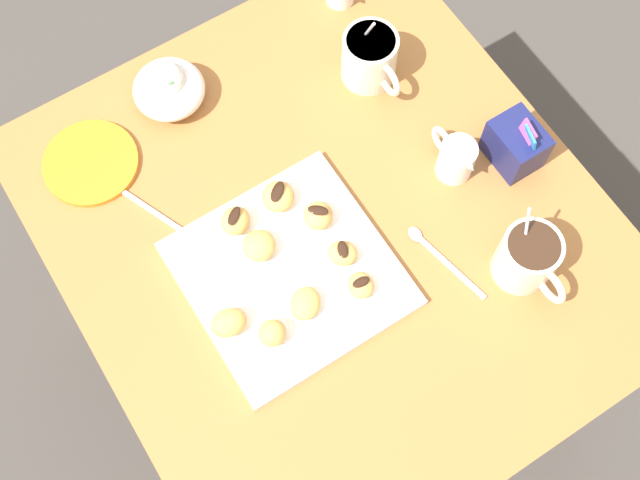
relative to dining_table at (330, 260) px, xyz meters
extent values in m
plane|color=#423D38|center=(0.00, 0.00, -0.59)|extent=(8.00, 8.00, 0.00)
cube|color=#A36633|center=(0.00, 0.00, 0.12)|extent=(0.92, 0.83, 0.04)
cube|color=#A36633|center=(-0.40, -0.36, -0.24)|extent=(0.07, 0.07, 0.69)
cube|color=#A36633|center=(-0.40, 0.36, -0.24)|extent=(0.07, 0.07, 0.69)
cube|color=#A36633|center=(0.40, 0.36, -0.24)|extent=(0.07, 0.07, 0.69)
cube|color=white|center=(0.03, -0.10, 0.15)|extent=(0.31, 0.31, 0.02)
cylinder|color=silver|center=(-0.22, 0.21, 0.19)|extent=(0.09, 0.09, 0.10)
torus|color=silver|center=(-0.16, 0.21, 0.19)|extent=(0.06, 0.01, 0.06)
cylinder|color=#331E11|center=(-0.22, 0.21, 0.23)|extent=(0.08, 0.08, 0.01)
cylinder|color=silver|center=(-0.23, 0.21, 0.22)|extent=(0.05, 0.01, 0.12)
cylinder|color=silver|center=(0.22, 0.21, 0.19)|extent=(0.09, 0.09, 0.10)
torus|color=silver|center=(0.27, 0.21, 0.19)|extent=(0.06, 0.01, 0.06)
cylinder|color=#331E11|center=(0.22, 0.21, 0.23)|extent=(0.08, 0.08, 0.01)
cylinder|color=silver|center=(0.20, 0.21, 0.23)|extent=(0.05, 0.02, 0.13)
cylinder|color=white|center=(0.02, 0.23, 0.17)|extent=(0.06, 0.06, 0.07)
cone|color=white|center=(0.05, 0.23, 0.20)|extent=(0.02, 0.02, 0.02)
torus|color=white|center=(-0.02, 0.23, 0.18)|extent=(0.05, 0.01, 0.05)
cylinder|color=white|center=(0.02, 0.23, 0.20)|extent=(0.05, 0.05, 0.01)
cube|color=#191E51|center=(0.05, 0.32, 0.18)|extent=(0.09, 0.07, 0.08)
cube|color=#EA4C93|center=(0.06, 0.33, 0.23)|extent=(0.04, 0.02, 0.03)
cube|color=#2D84D1|center=(0.07, 0.32, 0.23)|extent=(0.04, 0.02, 0.03)
ellipsoid|color=white|center=(-0.35, -0.10, 0.17)|extent=(0.12, 0.12, 0.07)
sphere|color=silver|center=(-0.35, -0.10, 0.20)|extent=(0.07, 0.07, 0.07)
ellipsoid|color=green|center=(-0.34, -0.10, 0.22)|extent=(0.03, 0.02, 0.02)
cylinder|color=orange|center=(-0.31, -0.27, 0.14)|extent=(0.16, 0.16, 0.01)
cube|color=silver|center=(0.15, 0.12, 0.14)|extent=(0.15, 0.04, 0.00)
ellipsoid|color=silver|center=(0.08, 0.11, 0.14)|extent=(0.03, 0.02, 0.01)
cube|color=silver|center=(-0.17, -0.23, 0.14)|extent=(0.14, 0.07, 0.00)
ellipsoid|color=silver|center=(-0.11, -0.20, 0.14)|extent=(0.03, 0.02, 0.01)
ellipsoid|color=#DBA351|center=(0.09, -0.11, 0.17)|extent=(0.07, 0.07, 0.03)
ellipsoid|color=#DBA351|center=(0.11, -0.02, 0.17)|extent=(0.05, 0.04, 0.03)
ellipsoid|color=black|center=(0.11, -0.02, 0.18)|extent=(0.02, 0.03, 0.00)
ellipsoid|color=#DBA351|center=(-0.08, -0.13, 0.17)|extent=(0.06, 0.06, 0.04)
ellipsoid|color=black|center=(-0.08, -0.13, 0.19)|extent=(0.03, 0.04, 0.00)
ellipsoid|color=#DBA351|center=(0.05, -0.01, 0.17)|extent=(0.06, 0.06, 0.03)
ellipsoid|color=black|center=(0.05, -0.01, 0.19)|extent=(0.03, 0.03, 0.00)
ellipsoid|color=#DBA351|center=(0.06, -0.22, 0.17)|extent=(0.05, 0.06, 0.04)
ellipsoid|color=#DBA351|center=(-0.03, -0.12, 0.17)|extent=(0.07, 0.07, 0.03)
ellipsoid|color=#DBA351|center=(-0.02, -0.01, 0.17)|extent=(0.07, 0.07, 0.04)
ellipsoid|color=black|center=(-0.02, -0.01, 0.19)|extent=(0.03, 0.04, 0.00)
ellipsoid|color=#DBA351|center=(-0.08, -0.05, 0.17)|extent=(0.07, 0.07, 0.03)
ellipsoid|color=black|center=(-0.08, -0.05, 0.19)|extent=(0.04, 0.04, 0.00)
ellipsoid|color=#DBA351|center=(0.11, -0.17, 0.17)|extent=(0.05, 0.05, 0.04)
camera|label=1|loc=(0.42, -0.29, 1.34)|focal=45.57mm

